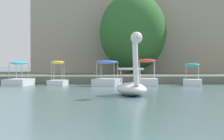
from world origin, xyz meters
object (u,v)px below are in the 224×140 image
(pedal_boat_teal, at_px, (192,79))
(pedal_boat_red, at_px, (146,78))
(pedal_boat_yellow, at_px, (57,79))
(pedal_boat_blue, at_px, (107,78))
(pedal_boat_cyan, at_px, (18,78))
(swan_boat, at_px, (131,84))
(tree_willow_overhanging, at_px, (132,32))

(pedal_boat_teal, distance_m, pedal_boat_red, 2.75)
(pedal_boat_yellow, bearing_deg, pedal_boat_blue, -4.96)
(pedal_boat_yellow, bearing_deg, pedal_boat_cyan, 175.94)
(swan_boat, relative_size, pedal_boat_cyan, 1.08)
(swan_boat, xyz_separation_m, pedal_boat_blue, (-1.09, 7.95, -0.02))
(pedal_boat_teal, height_order, pedal_boat_yellow, pedal_boat_yellow)
(pedal_boat_teal, relative_size, pedal_boat_blue, 0.80)
(pedal_boat_blue, bearing_deg, tree_willow_overhanging, 79.04)
(pedal_boat_red, relative_size, pedal_boat_cyan, 0.98)
(pedal_boat_teal, distance_m, tree_willow_overhanging, 11.81)
(pedal_boat_blue, xyz_separation_m, pedal_boat_yellow, (-3.04, 0.26, -0.06))
(tree_willow_overhanging, bearing_deg, pedal_boat_red, -88.24)
(pedal_boat_yellow, height_order, tree_willow_overhanging, tree_willow_overhanging)
(swan_boat, distance_m, tree_willow_overhanging, 19.16)
(pedal_boat_red, distance_m, pedal_boat_blue, 2.43)
(swan_boat, height_order, pedal_boat_red, swan_boat)
(pedal_boat_yellow, bearing_deg, swan_boat, -63.30)
(pedal_boat_cyan, bearing_deg, tree_willow_overhanging, 53.95)
(pedal_boat_yellow, xyz_separation_m, pedal_boat_cyan, (-2.43, 0.17, 0.02))
(pedal_boat_blue, bearing_deg, pedal_boat_cyan, 175.44)
(pedal_boat_red, height_order, pedal_boat_cyan, pedal_boat_red)
(pedal_boat_blue, distance_m, pedal_boat_yellow, 3.05)
(pedal_boat_red, bearing_deg, swan_boat, -99.26)
(tree_willow_overhanging, bearing_deg, swan_boat, -93.06)
(pedal_boat_teal, bearing_deg, pedal_boat_cyan, 177.95)
(pedal_boat_yellow, bearing_deg, pedal_boat_teal, -1.45)
(pedal_boat_red, height_order, tree_willow_overhanging, tree_willow_overhanging)
(pedal_boat_blue, xyz_separation_m, pedal_boat_cyan, (-5.47, 0.44, -0.04))
(pedal_boat_yellow, height_order, pedal_boat_cyan, pedal_boat_yellow)
(pedal_boat_red, xyz_separation_m, pedal_boat_yellow, (-5.46, 0.07, -0.03))
(pedal_boat_teal, relative_size, pedal_boat_cyan, 0.81)
(swan_boat, relative_size, pedal_boat_blue, 1.06)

